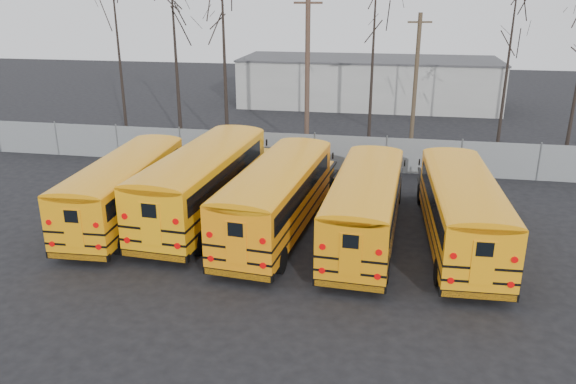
% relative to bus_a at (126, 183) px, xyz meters
% --- Properties ---
extents(ground, '(120.00, 120.00, 0.00)m').
position_rel_bus_a_xyz_m(ground, '(6.99, -2.90, -1.71)').
color(ground, black).
rests_on(ground, ground).
extents(fence, '(40.00, 0.04, 2.00)m').
position_rel_bus_a_xyz_m(fence, '(6.99, 9.10, -0.71)').
color(fence, gray).
rests_on(fence, ground).
extents(distant_building, '(22.00, 8.00, 4.00)m').
position_rel_bus_a_xyz_m(distant_building, '(8.99, 29.10, 0.29)').
color(distant_building, '#AEAEA9').
rests_on(distant_building, ground).
extents(bus_a, '(2.79, 10.53, 2.92)m').
position_rel_bus_a_xyz_m(bus_a, '(0.00, 0.00, 0.00)').
color(bus_a, black).
rests_on(bus_a, ground).
extents(bus_b, '(3.45, 11.73, 3.24)m').
position_rel_bus_a_xyz_m(bus_b, '(3.27, 0.99, 0.19)').
color(bus_b, black).
rests_on(bus_b, ground).
extents(bus_c, '(3.56, 11.14, 3.07)m').
position_rel_bus_a_xyz_m(bus_c, '(6.75, -0.10, 0.08)').
color(bus_c, black).
rests_on(bus_c, ground).
extents(bus_d, '(2.98, 10.65, 2.95)m').
position_rel_bus_a_xyz_m(bus_d, '(10.33, -0.34, 0.01)').
color(bus_d, black).
rests_on(bus_d, ground).
extents(bus_e, '(2.84, 10.71, 2.97)m').
position_rel_bus_a_xyz_m(bus_e, '(14.00, -0.17, 0.03)').
color(bus_e, black).
rests_on(bus_e, ground).
extents(utility_pole_left, '(1.71, 0.30, 9.57)m').
position_rel_bus_a_xyz_m(utility_pole_left, '(5.97, 12.79, 3.21)').
color(utility_pole_left, '#493429').
rests_on(utility_pole_left, ground).
extents(utility_pole_right, '(1.47, 0.44, 8.37)m').
position_rel_bus_a_xyz_m(utility_pole_right, '(12.51, 14.93, 2.59)').
color(utility_pole_right, '#493A29').
rests_on(utility_pole_right, ground).
extents(tree_0, '(0.26, 0.26, 12.47)m').
position_rel_bus_a_xyz_m(tree_0, '(-6.92, 14.22, 4.52)').
color(tree_0, black).
rests_on(tree_0, ground).
extents(tree_1, '(0.26, 0.26, 10.91)m').
position_rel_bus_a_xyz_m(tree_1, '(-3.19, 14.82, 3.74)').
color(tree_1, black).
rests_on(tree_1, ground).
extents(tree_2, '(0.26, 0.26, 11.48)m').
position_rel_bus_a_xyz_m(tree_2, '(1.06, 11.86, 4.03)').
color(tree_2, black).
rests_on(tree_2, ground).
extents(tree_3, '(0.26, 0.26, 11.36)m').
position_rel_bus_a_xyz_m(tree_3, '(9.83, 13.74, 3.97)').
color(tree_3, black).
rests_on(tree_3, ground).
extents(tree_4, '(0.26, 0.26, 10.44)m').
position_rel_bus_a_xyz_m(tree_4, '(17.69, 13.94, 3.51)').
color(tree_4, black).
rests_on(tree_4, ground).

